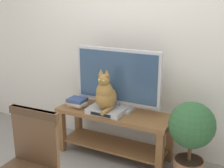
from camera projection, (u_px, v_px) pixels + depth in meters
back_wall at (136, 29)px, 3.24m from camera, size 7.00×0.12×2.80m
tv_stand at (114, 126)px, 3.23m from camera, size 1.28×0.44×0.53m
tv at (118, 78)px, 3.15m from camera, size 0.98×0.20×0.68m
media_box at (106, 111)px, 3.13m from camera, size 0.39×0.26×0.06m
cat at (106, 94)px, 3.06m from camera, size 0.21×0.34×0.44m
wooden_chair at (27, 163)px, 2.16m from camera, size 0.45×0.45×0.94m
book_stack at (77, 102)px, 3.33m from camera, size 0.26×0.20×0.09m
potted_plant at (191, 134)px, 2.75m from camera, size 0.44×0.44×0.81m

